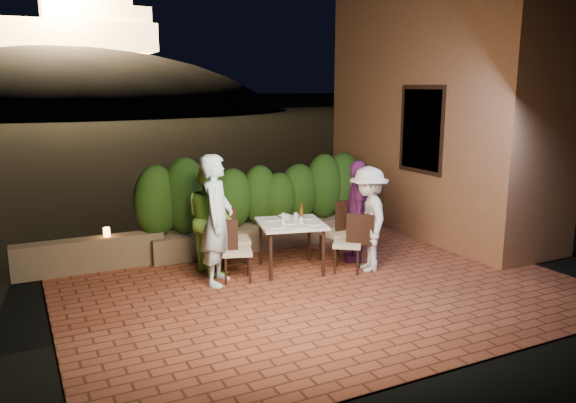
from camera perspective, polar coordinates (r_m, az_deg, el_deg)
ground at (r=7.87m, az=3.89°, el=-9.00°), size 400.00×400.00×0.00m
terrace_floor at (r=8.30m, az=2.12°, el=-8.28°), size 7.00×6.00×0.15m
building_wall at (r=11.12m, az=15.11°, el=9.94°), size 1.60×5.00×5.00m
window_pane at (r=10.26m, az=13.53°, el=7.12°), size 0.08×1.00×1.40m
window_frame at (r=10.25m, az=13.48°, el=7.12°), size 0.06×1.15×1.55m
planter at (r=9.84m, az=-1.87°, el=-3.40°), size 4.20×0.55×0.40m
hedge at (r=9.67m, az=-1.90°, el=0.89°), size 4.00×0.70×1.10m
parapet at (r=9.04m, az=-19.48°, el=-5.10°), size 2.20×0.30×0.50m
hill at (r=66.93m, az=-21.54°, el=5.02°), size 52.00×40.00×22.00m
fortress at (r=67.04m, az=-22.50°, el=17.41°), size 26.00×8.00×8.00m
dining_table at (r=8.51m, az=0.30°, el=-4.58°), size 1.14×1.14×0.75m
plate_nw at (r=8.13m, az=-1.10°, el=-2.56°), size 0.23×0.23×0.01m
plate_sw at (r=8.56m, az=-1.59°, el=-1.85°), size 0.23×0.23×0.01m
plate_ne at (r=8.31m, az=2.56°, el=-2.27°), size 0.22×0.22×0.01m
plate_se at (r=8.66m, az=1.94°, el=-1.70°), size 0.20×0.20×0.01m
plate_centre at (r=8.37m, az=0.22°, el=-2.15°), size 0.21×0.21×0.01m
plate_front at (r=8.11m, az=1.33°, el=-2.60°), size 0.24×0.24×0.01m
glass_nw at (r=8.21m, az=-0.47°, el=-2.10°), size 0.06×0.06×0.10m
glass_sw at (r=8.57m, az=-0.47°, el=-1.51°), size 0.06×0.06×0.10m
glass_ne at (r=8.31m, az=1.33°, el=-1.94°), size 0.06×0.06×0.10m
glass_se at (r=8.56m, az=0.80°, el=-1.51°), size 0.06×0.06×0.11m
beer_bottle at (r=8.46m, az=1.38°, el=-1.07°), size 0.05×0.05×0.28m
bowl at (r=8.68m, az=-0.29°, el=-1.54°), size 0.19×0.19×0.05m
chair_left_front at (r=8.09m, az=-5.22°, el=-4.94°), size 0.53×0.53×0.90m
chair_left_back at (r=8.58m, az=-5.44°, el=-3.77°), size 0.54×0.54×0.96m
chair_right_front at (r=8.50m, az=6.05°, el=-4.17°), size 0.58×0.58×0.89m
chair_right_back at (r=8.96m, az=4.99°, el=-3.06°), size 0.51×0.51×0.97m
diner_blue at (r=7.88m, az=-7.23°, el=-1.88°), size 0.74×0.80×1.84m
diner_green at (r=8.45m, az=-7.89°, el=-1.69°), size 0.73×0.88×1.64m
diner_white at (r=8.51m, az=8.15°, el=-1.78°), size 0.90×1.16×1.59m
diner_purple at (r=8.98m, az=7.05°, el=-0.94°), size 0.83×1.02×1.62m
parapet_lamp at (r=8.99m, az=-17.94°, el=-2.98°), size 0.10×0.10×0.14m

